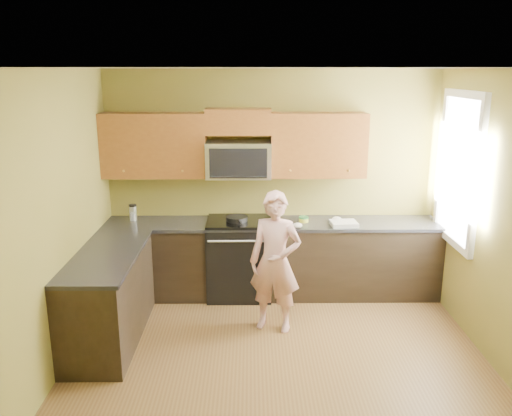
{
  "coord_description": "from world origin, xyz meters",
  "views": [
    {
      "loc": [
        -0.26,
        -4.3,
        2.69
      ],
      "look_at": [
        -0.2,
        1.3,
        1.2
      ],
      "focal_mm": 36.73,
      "sensor_mm": 36.0,
      "label": 1
    }
  ],
  "objects_px": {
    "butter_tub": "(304,222)",
    "travel_mug": "(134,220)",
    "microwave": "(239,177)",
    "stove": "(239,258)",
    "frying_pan": "(237,221)",
    "woman": "(275,262)"
  },
  "relations": [
    {
      "from": "stove",
      "to": "butter_tub",
      "type": "height_order",
      "value": "butter_tub"
    },
    {
      "from": "frying_pan",
      "to": "travel_mug",
      "type": "xyz_separation_m",
      "value": [
        -1.26,
        0.15,
        -0.03
      ]
    },
    {
      "from": "travel_mug",
      "to": "woman",
      "type": "bearing_deg",
      "value": -30.55
    },
    {
      "from": "woman",
      "to": "frying_pan",
      "type": "distance_m",
      "value": 0.96
    },
    {
      "from": "stove",
      "to": "frying_pan",
      "type": "height_order",
      "value": "frying_pan"
    },
    {
      "from": "stove",
      "to": "frying_pan",
      "type": "distance_m",
      "value": 0.48
    },
    {
      "from": "woman",
      "to": "frying_pan",
      "type": "xyz_separation_m",
      "value": [
        -0.42,
        0.84,
        0.2
      ]
    },
    {
      "from": "frying_pan",
      "to": "travel_mug",
      "type": "relative_size",
      "value": 2.28
    },
    {
      "from": "stove",
      "to": "travel_mug",
      "type": "xyz_separation_m",
      "value": [
        -1.28,
        0.12,
        0.45
      ]
    },
    {
      "from": "butter_tub",
      "to": "travel_mug",
      "type": "relative_size",
      "value": 0.59
    },
    {
      "from": "butter_tub",
      "to": "woman",
      "type": "bearing_deg",
      "value": -113.09
    },
    {
      "from": "butter_tub",
      "to": "frying_pan",
      "type": "bearing_deg",
      "value": -176.34
    },
    {
      "from": "microwave",
      "to": "frying_pan",
      "type": "xyz_separation_m",
      "value": [
        -0.02,
        -0.15,
        -0.5
      ]
    },
    {
      "from": "woman",
      "to": "travel_mug",
      "type": "relative_size",
      "value": 7.66
    },
    {
      "from": "microwave",
      "to": "frying_pan",
      "type": "bearing_deg",
      "value": -98.45
    },
    {
      "from": "stove",
      "to": "frying_pan",
      "type": "bearing_deg",
      "value": -128.21
    },
    {
      "from": "microwave",
      "to": "frying_pan",
      "type": "relative_size",
      "value": 1.7
    },
    {
      "from": "butter_tub",
      "to": "travel_mug",
      "type": "height_order",
      "value": "travel_mug"
    },
    {
      "from": "microwave",
      "to": "travel_mug",
      "type": "height_order",
      "value": "microwave"
    },
    {
      "from": "stove",
      "to": "travel_mug",
      "type": "distance_m",
      "value": 1.36
    },
    {
      "from": "microwave",
      "to": "butter_tub",
      "type": "distance_m",
      "value": 0.94
    },
    {
      "from": "frying_pan",
      "to": "travel_mug",
      "type": "bearing_deg",
      "value": 160.62
    }
  ]
}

